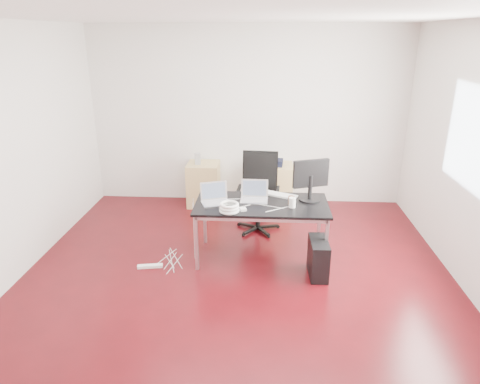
# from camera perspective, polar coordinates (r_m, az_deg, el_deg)

# --- Properties ---
(room_shell) EXTENTS (5.00, 5.00, 5.00)m
(room_shell) POSITION_cam_1_polar(r_m,az_deg,el_deg) (4.47, 0.03, 4.20)
(room_shell) COLOR #3C060B
(room_shell) RESTS_ON ground
(desk) EXTENTS (1.60, 0.80, 0.73)m
(desk) POSITION_cam_1_polar(r_m,az_deg,el_deg) (5.17, 2.89, -2.05)
(desk) COLOR black
(desk) RESTS_ON ground
(office_chair) EXTENTS (0.51, 0.53, 1.08)m
(office_chair) POSITION_cam_1_polar(r_m,az_deg,el_deg) (6.02, 2.53, 0.52)
(office_chair) COLOR black
(office_chair) RESTS_ON ground
(filing_cabinet_left) EXTENTS (0.50, 0.50, 0.70)m
(filing_cabinet_left) POSITION_cam_1_polar(r_m,az_deg,el_deg) (6.98, -4.87, 1.06)
(filing_cabinet_left) COLOR tan
(filing_cabinet_left) RESTS_ON ground
(filing_cabinet_right) EXTENTS (0.50, 0.50, 0.70)m
(filing_cabinet_right) POSITION_cam_1_polar(r_m,az_deg,el_deg) (6.91, 4.87, 0.86)
(filing_cabinet_right) COLOR tan
(filing_cabinet_right) RESTS_ON ground
(pc_tower) EXTENTS (0.21, 0.46, 0.44)m
(pc_tower) POSITION_cam_1_polar(r_m,az_deg,el_deg) (5.07, 10.39, -8.63)
(pc_tower) COLOR black
(pc_tower) RESTS_ON ground
(wastebasket) EXTENTS (0.25, 0.25, 0.28)m
(wastebasket) POSITION_cam_1_polar(r_m,az_deg,el_deg) (6.71, 2.40, -1.60)
(wastebasket) COLOR black
(wastebasket) RESTS_ON ground
(power_strip) EXTENTS (0.31, 0.11, 0.04)m
(power_strip) POSITION_cam_1_polar(r_m,az_deg,el_deg) (5.34, -11.90, -9.65)
(power_strip) COLOR white
(power_strip) RESTS_ON ground
(laptop_left) EXTENTS (0.40, 0.35, 0.23)m
(laptop_left) POSITION_cam_1_polar(r_m,az_deg,el_deg) (5.16, -3.36, -0.81)
(laptop_left) COLOR silver
(laptop_left) RESTS_ON desk
(laptop_right) EXTENTS (0.34, 0.26, 0.23)m
(laptop_right) POSITION_cam_1_polar(r_m,az_deg,el_deg) (5.24, 1.90, -0.47)
(laptop_right) COLOR silver
(laptop_right) RESTS_ON desk
(monitor) EXTENTS (0.44, 0.26, 0.51)m
(monitor) POSITION_cam_1_polar(r_m,az_deg,el_deg) (5.23, 9.40, 1.86)
(monitor) COLOR black
(monitor) RESTS_ON desk
(keyboard) EXTENTS (0.46, 0.31, 0.02)m
(keyboard) POSITION_cam_1_polar(r_m,az_deg,el_deg) (5.40, 5.32, -0.39)
(keyboard) COLOR white
(keyboard) RESTS_ON desk
(cup_white) EXTENTS (0.10, 0.10, 0.12)m
(cup_white) POSITION_cam_1_polar(r_m,az_deg,el_deg) (5.04, 6.98, -1.41)
(cup_white) COLOR white
(cup_white) RESTS_ON desk
(cup_brown) EXTENTS (0.08, 0.08, 0.10)m
(cup_brown) POSITION_cam_1_polar(r_m,az_deg,el_deg) (5.14, 6.86, -1.11)
(cup_brown) COLOR brown
(cup_brown) RESTS_ON desk
(cable_coil) EXTENTS (0.24, 0.24, 0.11)m
(cable_coil) POSITION_cam_1_polar(r_m,az_deg,el_deg) (4.89, -1.44, -2.07)
(cable_coil) COLOR white
(cable_coil) RESTS_ON desk
(power_adapter) EXTENTS (0.09, 0.09, 0.03)m
(power_adapter) POSITION_cam_1_polar(r_m,az_deg,el_deg) (4.94, 0.41, -2.32)
(power_adapter) COLOR white
(power_adapter) RESTS_ON desk
(speaker) EXTENTS (0.11, 0.10, 0.18)m
(speaker) POSITION_cam_1_polar(r_m,az_deg,el_deg) (6.82, -5.68, 4.44)
(speaker) COLOR #9E9E9E
(speaker) RESTS_ON filing_cabinet_left
(navy_garment) EXTENTS (0.32, 0.27, 0.09)m
(navy_garment) POSITION_cam_1_polar(r_m,az_deg,el_deg) (6.76, 4.43, 3.96)
(navy_garment) COLOR black
(navy_garment) RESTS_ON filing_cabinet_right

